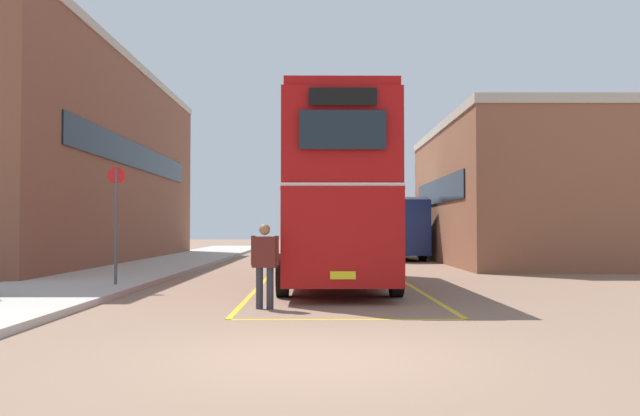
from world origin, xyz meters
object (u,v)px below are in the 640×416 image
(pedestrian_boarding, at_px, (262,260))
(bus_stop_sign, at_px, (113,214))
(single_deck_bus, at_px, (384,227))
(double_decker_bus, at_px, (333,195))

(pedestrian_boarding, distance_m, bus_stop_sign, 5.91)
(pedestrian_boarding, relative_size, bus_stop_sign, 0.55)
(pedestrian_boarding, bearing_deg, single_deck_bus, 78.07)
(single_deck_bus, bearing_deg, bus_stop_sign, -116.61)
(double_decker_bus, height_order, bus_stop_sign, double_decker_bus)
(single_deck_bus, height_order, bus_stop_sign, bus_stop_sign)
(single_deck_bus, distance_m, pedestrian_boarding, 21.92)
(double_decker_bus, xyz_separation_m, pedestrian_boarding, (-1.51, -5.32, -1.55))
(single_deck_bus, height_order, pedestrian_boarding, single_deck_bus)
(pedestrian_boarding, xyz_separation_m, bus_stop_sign, (-4.18, 4.06, 0.97))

